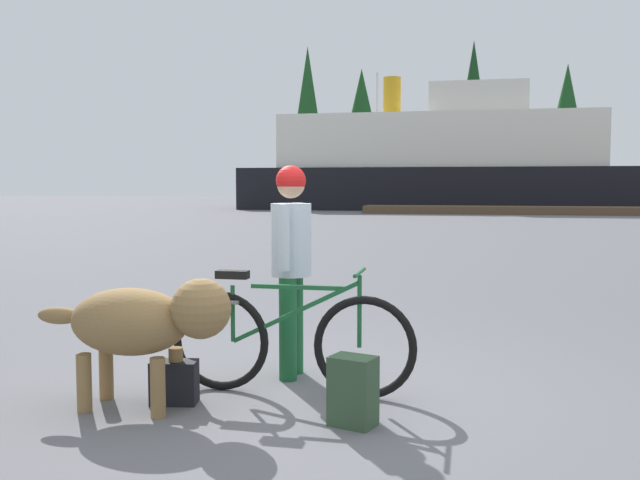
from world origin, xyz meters
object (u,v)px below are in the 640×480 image
Objects in this scene: person_cyclist at (291,251)px; ferry_boat at (439,164)px; dog at (144,322)px; sailboat_moored at (377,200)px; handbag_pannier at (174,382)px; backpack at (353,391)px; bicycle at (289,340)px.

ferry_boat is (-0.49, 38.88, 1.79)m from person_cyclist.
sailboat_moored is at bearing 95.32° from dog.
ferry_boat reaches higher than person_cyclist.
handbag_pannier is at bearing 46.22° from dog.
backpack is 43.96m from sailboat_moored.
handbag_pannier is at bearing -84.48° from sailboat_moored.
sailboat_moored is (-4.20, 43.42, 0.35)m from handbag_pannier.
bicycle is at bearing -77.63° from person_cyclist.
sailboat_moored is at bearing 96.47° from person_cyclist.
sailboat_moored is (-4.05, 43.57, -0.10)m from dog.
sailboat_moored is at bearing 139.69° from ferry_boat.
ferry_boat is (0.29, 39.89, 2.20)m from dog.
person_cyclist is at bearing 53.55° from handbag_pannier.
bicycle is 1.09× the size of person_cyclist.
person_cyclist reaches higher than bicycle.
sailboat_moored is (-5.50, 43.61, 0.28)m from backpack.
backpack is at bearing -8.39° from handbag_pannier.
person_cyclist reaches higher than backpack.
dog is at bearing 178.34° from backpack.
bicycle is 5.74× the size of handbag_pannier.
bicycle is 1.29× the size of dog.
dog is at bearing -90.41° from ferry_boat.
dog reaches higher than handbag_pannier.
backpack is 0.02× the size of ferry_boat.
bicycle is 39.43m from ferry_boat.
handbag_pannier is at bearing -152.53° from bicycle.
person_cyclist is 3.77× the size of backpack.
bicycle is 0.20× the size of sailboat_moored.
bicycle is at bearing 134.62° from backpack.
sailboat_moored is at bearing 96.54° from bicycle.
bicycle reaches higher than backpack.
backpack is at bearing -82.81° from sailboat_moored.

